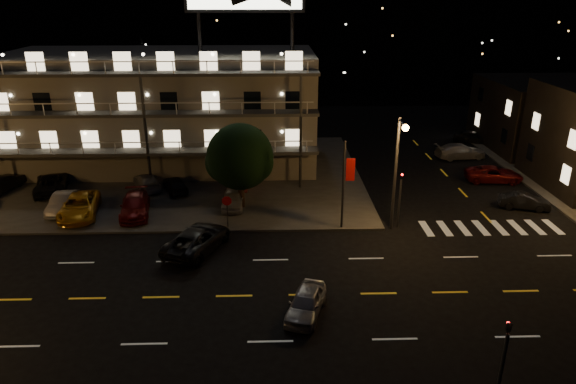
{
  "coord_description": "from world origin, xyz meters",
  "views": [
    {
      "loc": [
        0.23,
        -24.23,
        15.64
      ],
      "look_at": [
        1.21,
        8.0,
        2.98
      ],
      "focal_mm": 32.0,
      "sensor_mm": 36.0,
      "label": 1
    }
  ],
  "objects_px": {
    "lot_car_7": "(147,182)",
    "side_car_0": "(524,201)",
    "lot_car_4": "(233,199)",
    "road_car_east": "(306,303)",
    "road_car_west": "(197,239)",
    "tree": "(240,159)",
    "lot_car_2": "(79,206)"
  },
  "relations": [
    {
      "from": "lot_car_7",
      "to": "side_car_0",
      "type": "distance_m",
      "value": 30.2
    },
    {
      "from": "lot_car_4",
      "to": "road_car_east",
      "type": "xyz_separation_m",
      "value": [
        4.72,
        -14.0,
        -0.16
      ]
    },
    {
      "from": "side_car_0",
      "to": "road_car_west",
      "type": "height_order",
      "value": "road_car_west"
    },
    {
      "from": "road_car_east",
      "to": "road_car_west",
      "type": "xyz_separation_m",
      "value": [
        -6.55,
        7.24,
        0.1
      ]
    },
    {
      "from": "tree",
      "to": "side_car_0",
      "type": "height_order",
      "value": "tree"
    },
    {
      "from": "lot_car_7",
      "to": "lot_car_2",
      "type": "bearing_deg",
      "value": 30.98
    },
    {
      "from": "tree",
      "to": "side_car_0",
      "type": "relative_size",
      "value": 1.76
    },
    {
      "from": "lot_car_2",
      "to": "lot_car_7",
      "type": "bearing_deg",
      "value": 45.35
    },
    {
      "from": "lot_car_2",
      "to": "lot_car_7",
      "type": "xyz_separation_m",
      "value": [
        3.73,
        5.41,
        -0.13
      ]
    },
    {
      "from": "tree",
      "to": "lot_car_7",
      "type": "xyz_separation_m",
      "value": [
        -8.08,
        4.07,
        -3.25
      ]
    },
    {
      "from": "lot_car_2",
      "to": "side_car_0",
      "type": "relative_size",
      "value": 1.47
    },
    {
      "from": "road_car_west",
      "to": "side_car_0",
      "type": "bearing_deg",
      "value": -142.86
    },
    {
      "from": "lot_car_7",
      "to": "road_car_east",
      "type": "bearing_deg",
      "value": 99.52
    },
    {
      "from": "lot_car_4",
      "to": "side_car_0",
      "type": "xyz_separation_m",
      "value": [
        22.35,
        -0.7,
        -0.22
      ]
    },
    {
      "from": "lot_car_7",
      "to": "road_car_west",
      "type": "distance_m",
      "value": 12.23
    },
    {
      "from": "lot_car_2",
      "to": "road_car_west",
      "type": "height_order",
      "value": "lot_car_2"
    },
    {
      "from": "lot_car_7",
      "to": "road_car_west",
      "type": "height_order",
      "value": "road_car_west"
    },
    {
      "from": "tree",
      "to": "road_car_east",
      "type": "distance_m",
      "value": 14.99
    },
    {
      "from": "tree",
      "to": "side_car_0",
      "type": "bearing_deg",
      "value": -1.88
    },
    {
      "from": "lot_car_4",
      "to": "lot_car_7",
      "type": "bearing_deg",
      "value": 151.94
    },
    {
      "from": "side_car_0",
      "to": "road_car_east",
      "type": "bearing_deg",
      "value": 142.83
    },
    {
      "from": "lot_car_2",
      "to": "side_car_0",
      "type": "bearing_deg",
      "value": -9.01
    },
    {
      "from": "lot_car_2",
      "to": "lot_car_4",
      "type": "relative_size",
      "value": 1.37
    },
    {
      "from": "side_car_0",
      "to": "road_car_east",
      "type": "distance_m",
      "value": 22.09
    },
    {
      "from": "lot_car_4",
      "to": "side_car_0",
      "type": "relative_size",
      "value": 1.07
    },
    {
      "from": "side_car_0",
      "to": "road_car_east",
      "type": "xyz_separation_m",
      "value": [
        -17.63,
        -13.31,
        0.06
      ]
    },
    {
      "from": "lot_car_4",
      "to": "side_car_0",
      "type": "height_order",
      "value": "lot_car_4"
    },
    {
      "from": "lot_car_7",
      "to": "tree",
      "type": "bearing_deg",
      "value": 128.81
    },
    {
      "from": "lot_car_7",
      "to": "road_car_west",
      "type": "bearing_deg",
      "value": 92.99
    },
    {
      "from": "road_car_east",
      "to": "road_car_west",
      "type": "height_order",
      "value": "road_car_west"
    },
    {
      "from": "lot_car_4",
      "to": "road_car_west",
      "type": "bearing_deg",
      "value": -104.53
    },
    {
      "from": "lot_car_7",
      "to": "road_car_east",
      "type": "distance_m",
      "value": 21.82
    }
  ]
}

